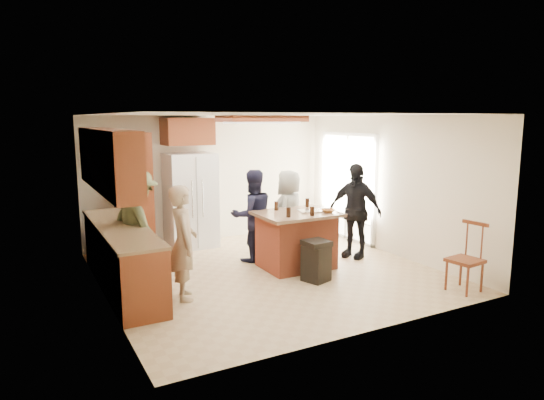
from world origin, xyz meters
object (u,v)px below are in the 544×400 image
person_counter (138,226)px  refrigerator (191,200)px  kitchen_island (296,239)px  trash_bin (316,260)px  person_behind_left (253,216)px  person_front_left (183,243)px  person_behind_right (289,213)px  person_side_right (355,211)px  spindle_chair (466,260)px

person_counter → refrigerator: refrigerator is taller
kitchen_island → trash_bin: bearing=-96.7°
person_behind_left → person_front_left: bearing=39.3°
person_front_left → person_behind_right: 2.58m
person_front_left → person_behind_right: person_front_left is taller
person_behind_left → refrigerator: bearing=-62.8°
person_side_right → spindle_chair: 2.20m
trash_bin → person_behind_right: bearing=76.7°
person_side_right → spindle_chair: size_ratio=1.69×
person_front_left → person_counter: 1.04m
person_behind_left → kitchen_island: size_ratio=1.24×
refrigerator → trash_bin: 3.06m
person_behind_left → refrigerator: (-0.62, 1.41, 0.11)m
person_behind_left → spindle_chair: size_ratio=1.60×
spindle_chair → trash_bin: bearing=140.1°
person_behind_right → refrigerator: (-1.33, 1.44, 0.13)m
person_behind_left → person_behind_right: 0.71m
kitchen_island → spindle_chair: (1.55, -2.10, -0.02)m
refrigerator → kitchen_island: (1.09, -2.10, -0.43)m
person_side_right → person_behind_right: bearing=-147.9°
person_counter → trash_bin: person_counter is taller
person_behind_left → trash_bin: bearing=108.4°
person_behind_right → person_counter: person_counter is taller
person_behind_left → person_counter: bearing=9.0°
person_front_left → person_behind_left: 1.98m
person_side_right → person_counter: (-3.68, 0.45, 0.02)m
person_front_left → spindle_chair: person_front_left is taller
person_behind_right → person_side_right: 1.16m
person_front_left → refrigerator: bearing=-9.1°
trash_bin → spindle_chair: spindle_chair is taller
person_behind_right → refrigerator: 1.96m
person_behind_right → person_behind_left: bearing=-45.5°
person_behind_right → person_counter: size_ratio=0.90×
kitchen_island → person_counter: bearing=168.7°
kitchen_island → spindle_chair: 2.61m
person_side_right → trash_bin: 1.61m
person_front_left → person_side_right: size_ratio=0.94×
person_side_right → person_counter: size_ratio=0.98×
person_behind_left → spindle_chair: bearing=129.3°
person_behind_left → spindle_chair: (2.02, -2.79, -0.34)m
person_side_right → kitchen_island: bearing=-113.8°
person_behind_right → kitchen_island: size_ratio=1.21×
kitchen_island → spindle_chair: spindle_chair is taller
refrigerator → kitchen_island: size_ratio=1.41×
person_counter → trash_bin: bearing=-135.2°
person_side_right → refrigerator: 3.10m
person_front_left → person_behind_right: (2.31, 1.14, -0.01)m
person_behind_left → spindle_chair: 3.46m
person_behind_left → person_side_right: person_side_right is taller
person_counter → kitchen_island: person_counter is taller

